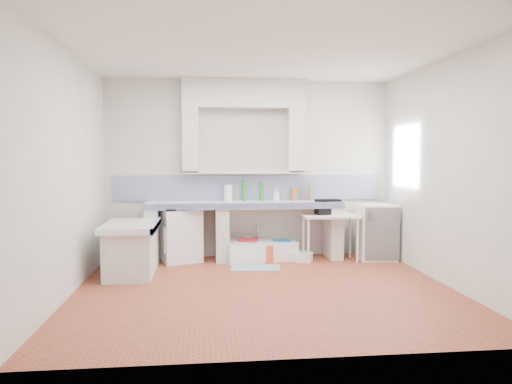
{
  "coord_description": "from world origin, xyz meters",
  "views": [
    {
      "loc": [
        -0.71,
        -5.57,
        1.57
      ],
      "look_at": [
        0.0,
        1.0,
        1.1
      ],
      "focal_mm": 33.36,
      "sensor_mm": 36.0,
      "label": 1
    }
  ],
  "objects": [
    {
      "name": "lace_valance",
      "position": [
        2.28,
        1.2,
        1.98
      ],
      "size": [
        0.01,
        0.84,
        0.24
      ],
      "primitive_type": "cube",
      "color": "white",
      "rests_on": "ground"
    },
    {
      "name": "green_bottle_b",
      "position": [
        0.18,
        1.85,
        1.05
      ],
      "size": [
        0.08,
        0.08,
        0.3
      ],
      "primitive_type": "cylinder",
      "rotation": [
        0.0,
        0.0,
        0.29
      ],
      "color": "#226D30",
      "rests_on": "counter_slab"
    },
    {
      "name": "backsplash",
      "position": [
        0.0,
        1.99,
        1.1
      ],
      "size": [
        4.27,
        0.03,
        0.4
      ],
      "primitive_type": "cube",
      "color": "navy",
      "rests_on": "ground"
    },
    {
      "name": "stove",
      "position": [
        -1.09,
        1.69,
        0.4
      ],
      "size": [
        0.72,
        0.71,
        0.8
      ],
      "primitive_type": "cube",
      "rotation": [
        0.0,
        0.0,
        0.36
      ],
      "color": "white",
      "rests_on": "ground"
    },
    {
      "name": "bucket_orange",
      "position": [
        0.23,
        1.54,
        0.13
      ],
      "size": [
        0.33,
        0.33,
        0.27
      ],
      "primitive_type": "cylinder",
      "rotation": [
        0.0,
        0.0,
        -0.15
      ],
      "color": "#E44F36",
      "rests_on": "ground"
    },
    {
      "name": "green_bottle_a",
      "position": [
        -0.09,
        1.85,
        1.07
      ],
      "size": [
        0.08,
        0.08,
        0.34
      ],
      "primitive_type": "cylinder",
      "rotation": [
        0.0,
        0.0,
        0.14
      ],
      "color": "#226D30",
      "rests_on": "counter_slab"
    },
    {
      "name": "bucket_blue",
      "position": [
        0.48,
        1.69,
        0.15
      ],
      "size": [
        0.33,
        0.33,
        0.29
      ],
      "primitive_type": "cylinder",
      "rotation": [
        0.0,
        0.0,
        -0.07
      ],
      "color": "blue",
      "rests_on": "ground"
    },
    {
      "name": "fridge",
      "position": [
        1.94,
        1.54,
        0.43
      ],
      "size": [
        0.59,
        0.59,
        0.86
      ],
      "primitive_type": "cube",
      "rotation": [
        0.0,
        0.0,
        -0.07
      ],
      "color": "white",
      "rests_on": "ground"
    },
    {
      "name": "side_table",
      "position": [
        1.2,
        1.49,
        0.35
      ],
      "size": [
        0.85,
        0.48,
        0.04
      ],
      "primitive_type": "cube",
      "rotation": [
        0.0,
        0.0,
        -0.01
      ],
      "color": "white",
      "rests_on": "ground"
    },
    {
      "name": "water_bottle_b",
      "position": [
        0.27,
        1.8,
        0.15
      ],
      "size": [
        0.09,
        0.09,
        0.31
      ],
      "primitive_type": "cylinder",
      "rotation": [
        0.0,
        0.0,
        0.05
      ],
      "color": "silver",
      "rests_on": "ground"
    },
    {
      "name": "wall_front",
      "position": [
        0.0,
        -2.0,
        1.4
      ],
      "size": [
        4.5,
        0.0,
        4.5
      ],
      "primitive_type": "plane",
      "rotation": [
        -1.57,
        0.0,
        0.0
      ],
      "color": "silver",
      "rests_on": "ground"
    },
    {
      "name": "paper_towel",
      "position": [
        -0.35,
        1.85,
        1.03
      ],
      "size": [
        0.14,
        0.14,
        0.25
      ],
      "primitive_type": "cylinder",
      "rotation": [
        0.0,
        0.0,
        0.12
      ],
      "color": "white",
      "rests_on": "counter_slab"
    },
    {
      "name": "counter_pier_left",
      "position": [
        -1.5,
        1.7,
        0.41
      ],
      "size": [
        0.2,
        0.55,
        0.82
      ],
      "primitive_type": "cube",
      "color": "silver",
      "rests_on": "ground"
    },
    {
      "name": "peninsula_lip",
      "position": [
        -1.37,
        0.9,
        0.66
      ],
      "size": [
        0.04,
        1.1,
        0.1
      ],
      "primitive_type": "cube",
      "color": "navy",
      "rests_on": "ground"
    },
    {
      "name": "window_frame",
      "position": [
        2.42,
        1.2,
        1.6
      ],
      "size": [
        0.35,
        0.86,
        1.06
      ],
      "primitive_type": "cube",
      "color": "#3D2513",
      "rests_on": "ground"
    },
    {
      "name": "peninsula_top",
      "position": [
        -1.7,
        0.9,
        0.66
      ],
      "size": [
        0.7,
        1.1,
        0.08
      ],
      "primitive_type": "cube",
      "color": "white",
      "rests_on": "ground"
    },
    {
      "name": "alcove_mass",
      "position": [
        -0.1,
        1.88,
        2.58
      ],
      "size": [
        1.9,
        0.25,
        0.45
      ],
      "primitive_type": "cube",
      "color": "silver",
      "rests_on": "ground"
    },
    {
      "name": "rug",
      "position": [
        0.0,
        1.1,
        0.01
      ],
      "size": [
        0.73,
        0.47,
        0.01
      ],
      "primitive_type": "cube",
      "rotation": [
        0.0,
        0.0,
        -0.11
      ],
      "color": "#3C5989",
      "rests_on": "ground"
    },
    {
      "name": "floor",
      "position": [
        0.0,
        0.0,
        0.0
      ],
      "size": [
        4.5,
        4.5,
        0.0
      ],
      "primitive_type": "plane",
      "color": "#A24730",
      "rests_on": "ground"
    },
    {
      "name": "peninsula_base",
      "position": [
        -1.7,
        0.9,
        0.31
      ],
      "size": [
        0.6,
        1.0,
        0.62
      ],
      "primitive_type": "cube",
      "color": "silver",
      "rests_on": "ground"
    },
    {
      "name": "counter_slab",
      "position": [
        -0.1,
        1.7,
        0.86
      ],
      "size": [
        3.0,
        0.6,
        0.08
      ],
      "primitive_type": "cube",
      "color": "white",
      "rests_on": "ground"
    },
    {
      "name": "wall_left",
      "position": [
        -2.25,
        0.0,
        1.4
      ],
      "size": [
        0.0,
        4.5,
        4.5
      ],
      "primitive_type": "plane",
      "rotation": [
        1.57,
        0.0,
        1.57
      ],
      "color": "silver",
      "rests_on": "ground"
    },
    {
      "name": "basin_white",
      "position": [
        0.77,
        1.51,
        0.06
      ],
      "size": [
        0.42,
        0.42,
        0.13
      ],
      "primitive_type": "cylinder",
      "rotation": [
        0.0,
        0.0,
        -0.36
      ],
      "color": "white",
      "rests_on": "ground"
    },
    {
      "name": "bucket_red",
      "position": [
        -0.05,
        1.74,
        0.16
      ],
      "size": [
        0.43,
        0.43,
        0.32
      ],
      "primitive_type": "cylinder",
      "rotation": [
        0.0,
        0.0,
        -0.3
      ],
      "color": "red",
      "rests_on": "ground"
    },
    {
      "name": "counter_pier_mid",
      "position": [
        -0.45,
        1.7,
        0.41
      ],
      "size": [
        0.2,
        0.55,
        0.82
      ],
      "primitive_type": "cube",
      "color": "silver",
      "rests_on": "ground"
    },
    {
      "name": "counter_lip",
      "position": [
        -0.1,
        1.42,
        0.86
      ],
      "size": [
        3.0,
        0.04,
        0.1
      ],
      "primitive_type": "cube",
      "color": "navy",
      "rests_on": "ground"
    },
    {
      "name": "wall_back",
      "position": [
        0.0,
        2.0,
        1.4
      ],
      "size": [
        4.5,
        0.0,
        4.5
      ],
      "primitive_type": "plane",
      "rotation": [
        1.57,
        0.0,
        0.0
      ],
      "color": "silver",
      "rests_on": "ground"
    },
    {
      "name": "cutting_board",
      "position": [
        0.96,
        1.85,
        1.04
      ],
      "size": [
        0.1,
        0.19,
        0.27
      ],
      "primitive_type": "cube",
      "rotation": [
        0.0,
        0.0,
        -0.41
      ],
      "color": "brown",
      "rests_on": "counter_slab"
    },
    {
      "name": "knife_block",
      "position": [
        0.71,
        1.85,
        1.0
      ],
      "size": [
        0.12,
        0.1,
        0.2
      ],
      "primitive_type": "cube",
      "rotation": [
        0.0,
        0.0,
        0.27
      ],
      "color": "brown",
      "rests_on": "counter_slab"
    },
    {
      "name": "ceiling",
      "position": [
        0.0,
        0.0,
        2.8
      ],
      "size": [
        4.5,
        4.5,
        0.0
      ],
      "primitive_type": "plane",
      "rotation": [
        3.14,
        0.0,
        0.0
      ],
      "color": "silver",
      "rests_on": "ground"
    },
    {
      "name": "black_bag",
      "position": [
        1.17,
        1.54,
        0.82
      ],
      "size": [
        0.39,
        0.25,
        0.23
      ],
      "primitive_type": "cube",
      "rotation": [
        0.0,
        0.0,
        0.09
      ],
      "color": "black",
      "rests_on": "side_table"
    },
    {
      "name": "wall_right",
      "position": [
        2.25,
        0.0,
        1.4
      ],
      "size": [
        0.0,
        4.5,
        4.5
      ],
      "primitive_type": "plane",
      "rotation": [
        1.57,
        0.0,
        -1.57
      ],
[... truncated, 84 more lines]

